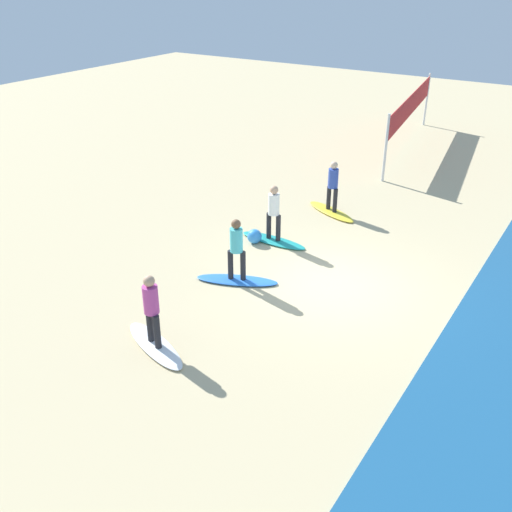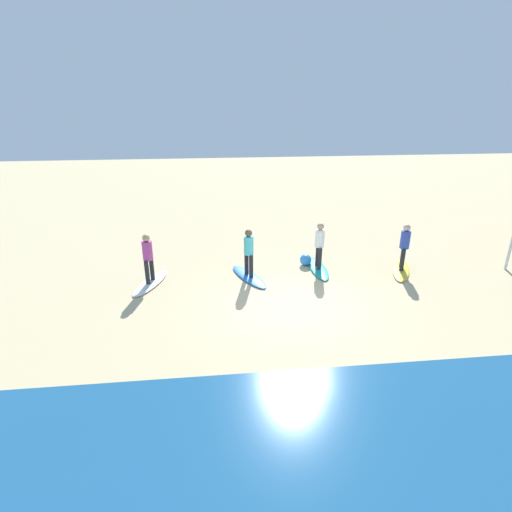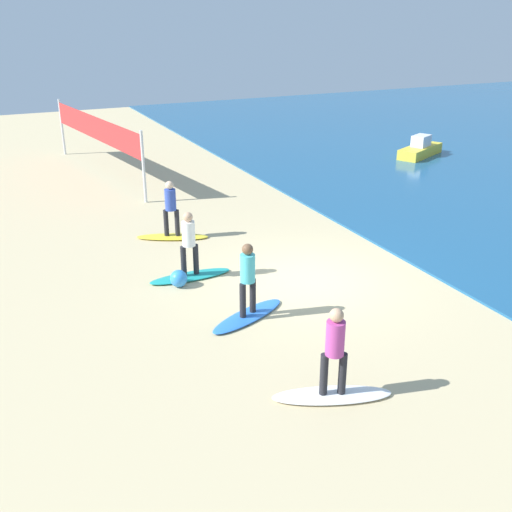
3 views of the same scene
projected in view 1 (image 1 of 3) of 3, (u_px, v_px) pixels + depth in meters
name	position (u px, v px, depth m)	size (l,w,h in m)	color
ground_plane	(331.00, 285.00, 14.71)	(60.00, 60.00, 0.00)	#CCB789
surfboard_yellow	(331.00, 211.00, 18.89)	(2.10, 0.56, 0.09)	yellow
surfer_yellow	(333.00, 183.00, 18.43)	(0.32, 0.43, 1.64)	#232328
surfboard_teal	(273.00, 240.00, 16.94)	(2.10, 0.56, 0.09)	teal
surfer_teal	(274.00, 209.00, 16.49)	(0.32, 0.46, 1.64)	#232328
surfboard_blue	(237.00, 280.00, 14.84)	(2.10, 0.56, 0.09)	blue
surfer_blue	(236.00, 245.00, 14.39)	(0.32, 0.43, 1.64)	#232328
surfboard_white	(155.00, 345.00, 12.34)	(2.10, 0.56, 0.09)	white
surfer_white	(151.00, 305.00, 11.89)	(0.32, 0.44, 1.64)	#232328
volleyball_net	(411.00, 107.00, 24.48)	(8.99, 1.48, 2.50)	silver
beach_ball	(254.00, 236.00, 16.80)	(0.42, 0.42, 0.42)	#338CE5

